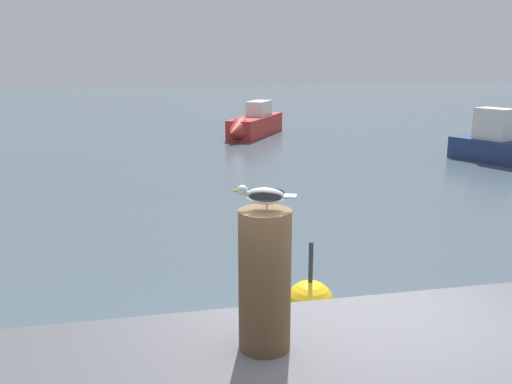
# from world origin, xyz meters

# --- Properties ---
(mooring_post) EXTENTS (0.31, 0.31, 0.87)m
(mooring_post) POSITION_xyz_m (-0.74, -0.58, 1.99)
(mooring_post) COLOR #4C3823
(mooring_post) RESTS_ON harbor_quay
(seagull) EXTENTS (0.38, 0.21, 0.14)m
(seagull) POSITION_xyz_m (-0.75, -0.58, 2.51)
(seagull) COLOR tan
(seagull) RESTS_ON mooring_post
(boat_red) EXTENTS (3.48, 4.78, 1.48)m
(boat_red) POSITION_xyz_m (3.35, 19.53, 0.51)
(boat_red) COLOR #B72D28
(boat_red) RESTS_ON ground_plane
(channel_buoy) EXTENTS (0.56, 0.56, 1.33)m
(channel_buoy) POSITION_xyz_m (0.35, 1.91, 0.48)
(channel_buoy) COLOR yellow
(channel_buoy) RESTS_ON ground_plane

